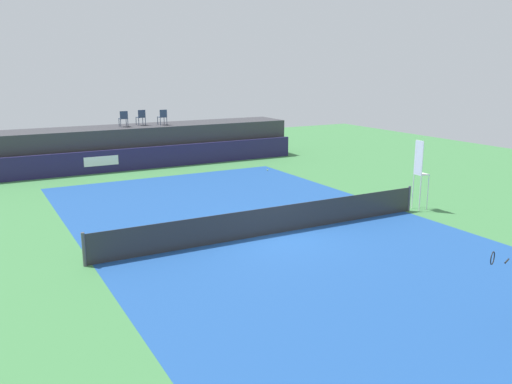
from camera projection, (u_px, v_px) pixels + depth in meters
name	position (u px, v px, depth m)	size (l,w,h in m)	color
ground_plane	(233.00, 213.00, 20.71)	(48.00, 48.00, 0.00)	#3D7A42
court_inner	(272.00, 234.00, 18.15)	(12.00, 22.00, 0.00)	#1C478C
sponsor_wall	(149.00, 158.00, 29.53)	(18.00, 0.22, 1.20)	#231E4C
spectator_platform	(139.00, 145.00, 30.96)	(18.00, 2.80, 2.20)	#38383D
spectator_chair_far_left	(123.00, 118.00, 30.02)	(0.45, 0.45, 0.89)	#2D3D56
spectator_chair_left	(141.00, 117.00, 30.79)	(0.48, 0.48, 0.89)	#2D3D56
spectator_chair_center	(163.00, 116.00, 30.95)	(0.47, 0.47, 0.89)	#2D3D56
umpire_chair	(420.00, 170.00, 20.90)	(0.46, 0.46, 2.76)	white
tennis_net	(273.00, 221.00, 18.04)	(12.40, 0.02, 0.95)	#2D2D2D
net_post_near	(84.00, 249.00, 15.14)	(0.10, 0.10, 1.00)	#4C4C51
net_post_far	(409.00, 199.00, 20.93)	(0.10, 0.10, 1.00)	#4C4C51
tennis_ball	(267.00, 170.00, 29.08)	(0.07, 0.07, 0.07)	#D8EA33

